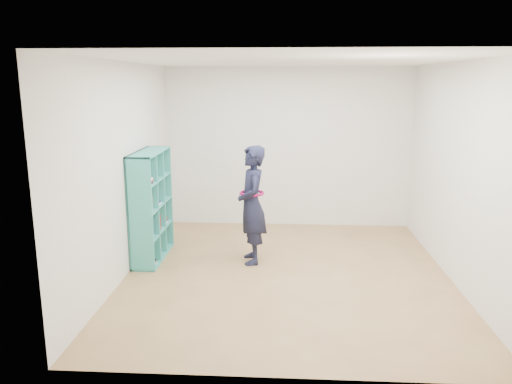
{
  "coord_description": "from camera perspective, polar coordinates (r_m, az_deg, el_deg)",
  "views": [
    {
      "loc": [
        -0.04,
        -5.9,
        2.37
      ],
      "look_at": [
        -0.4,
        0.3,
        0.99
      ],
      "focal_mm": 35.0,
      "sensor_mm": 36.0,
      "label": 1
    }
  ],
  "objects": [
    {
      "name": "smartphone",
      "position": [
        6.58,
        -1.81,
        -0.46
      ],
      "size": [
        0.05,
        0.09,
        0.13
      ],
      "rotation": [
        0.36,
        0.0,
        0.47
      ],
      "color": "silver",
      "rests_on": "person"
    },
    {
      "name": "wall_left",
      "position": [
        6.31,
        -14.81,
        2.39
      ],
      "size": [
        0.02,
        4.5,
        2.6
      ],
      "primitive_type": "cube",
      "color": "silver",
      "rests_on": "floor"
    },
    {
      "name": "floor",
      "position": [
        6.36,
        3.53,
        -9.35
      ],
      "size": [
        4.5,
        4.5,
        0.0
      ],
      "primitive_type": "plane",
      "color": "olive",
      "rests_on": "ground"
    },
    {
      "name": "ceiling",
      "position": [
        5.9,
        3.87,
        14.78
      ],
      "size": [
        4.5,
        4.5,
        0.0
      ],
      "primitive_type": "plane",
      "color": "white",
      "rests_on": "wall_back"
    },
    {
      "name": "wall_right",
      "position": [
        6.33,
        22.12,
        1.91
      ],
      "size": [
        0.02,
        4.5,
        2.6
      ],
      "primitive_type": "cube",
      "color": "silver",
      "rests_on": "floor"
    },
    {
      "name": "wall_back",
      "position": [
        8.22,
        3.63,
        5.07
      ],
      "size": [
        4.0,
        0.02,
        2.6
      ],
      "primitive_type": "cube",
      "color": "silver",
      "rests_on": "floor"
    },
    {
      "name": "wall_front",
      "position": [
        3.8,
        3.82,
        -3.8
      ],
      "size": [
        4.0,
        0.02,
        2.6
      ],
      "primitive_type": "cube",
      "color": "silver",
      "rests_on": "floor"
    },
    {
      "name": "bookshelf",
      "position": [
        6.86,
        -12.08,
        -1.64
      ],
      "size": [
        0.32,
        1.1,
        1.47
      ],
      "color": "teal",
      "rests_on": "floor"
    },
    {
      "name": "person",
      "position": [
        6.53,
        -0.47,
        -1.48
      ],
      "size": [
        0.47,
        0.63,
        1.57
      ],
      "rotation": [
        0.0,
        0.0,
        -1.39
      ],
      "color": "black",
      "rests_on": "floor"
    }
  ]
}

